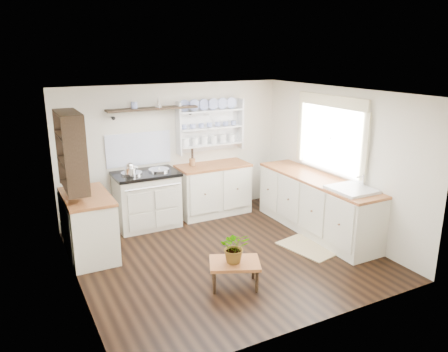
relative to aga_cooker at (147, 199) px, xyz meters
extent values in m
cube|color=black|center=(0.63, -1.57, -0.47)|extent=(4.00, 3.80, 0.01)
cube|color=beige|center=(0.63, 0.33, 0.68)|extent=(4.00, 0.02, 2.30)
cube|color=beige|center=(2.63, -1.57, 0.68)|extent=(0.02, 3.80, 2.30)
cube|color=beige|center=(-1.37, -1.57, 0.68)|extent=(0.02, 3.80, 2.30)
cube|color=white|center=(0.63, -1.57, 1.83)|extent=(4.00, 3.80, 0.01)
cube|color=white|center=(2.59, -1.42, 1.03)|extent=(0.04, 1.40, 1.00)
cube|color=white|center=(2.57, -1.42, 1.03)|extent=(0.02, 1.50, 1.10)
cube|color=beige|center=(2.55, -1.42, 1.61)|extent=(0.04, 1.55, 0.18)
cube|color=beige|center=(0.00, 0.00, -0.03)|extent=(0.99, 0.65, 0.87)
cube|color=black|center=(0.00, 0.00, 0.43)|extent=(1.03, 0.69, 0.05)
cylinder|color=silver|center=(-0.23, 0.00, 0.47)|extent=(0.34, 0.34, 0.03)
cylinder|color=silver|center=(0.23, 0.00, 0.47)|extent=(0.34, 0.34, 0.03)
cylinder|color=silver|center=(0.00, -0.36, 0.30)|extent=(0.89, 0.02, 0.02)
cube|color=beige|center=(1.23, 0.03, -0.03)|extent=(1.25, 0.60, 0.88)
cube|color=brown|center=(1.23, 0.03, 0.41)|extent=(1.27, 0.63, 0.04)
cube|color=beige|center=(2.33, -1.47, -0.03)|extent=(0.60, 2.40, 0.88)
cube|color=brown|center=(2.33, -1.47, 0.41)|extent=(0.62, 2.43, 0.04)
cube|color=white|center=(2.33, -2.22, 0.33)|extent=(0.55, 0.60, 0.28)
cylinder|color=silver|center=(2.53, -2.22, 0.53)|extent=(0.02, 0.02, 0.22)
cube|color=beige|center=(-1.07, -0.67, -0.03)|extent=(0.60, 1.10, 0.88)
cube|color=brown|center=(-1.07, -0.67, 0.41)|extent=(0.62, 1.13, 0.04)
cube|color=white|center=(1.28, 0.31, 1.08)|extent=(1.20, 0.03, 0.90)
cube|color=white|center=(1.28, 0.22, 1.08)|extent=(1.20, 0.22, 0.02)
cylinder|color=navy|center=(1.28, 0.23, 1.35)|extent=(0.20, 0.02, 0.20)
cube|color=black|center=(0.23, 0.20, 1.45)|extent=(1.50, 0.24, 0.04)
cone|color=black|center=(-0.42, 0.27, 1.34)|extent=(0.06, 0.20, 0.06)
cone|color=black|center=(0.88, 0.27, 1.34)|extent=(0.06, 0.20, 0.06)
cube|color=black|center=(-1.21, -0.67, 1.08)|extent=(0.28, 0.80, 1.05)
cylinder|color=#936036|center=(0.87, 0.11, 0.50)|extent=(0.10, 0.10, 0.12)
cube|color=brown|center=(0.34, -2.39, -0.16)|extent=(0.74, 0.65, 0.04)
cylinder|color=black|center=(0.04, -2.44, -0.32)|extent=(0.04, 0.04, 0.29)
cylinder|color=black|center=(0.18, -2.13, -0.32)|extent=(0.04, 0.04, 0.29)
cylinder|color=black|center=(0.51, -2.64, -0.32)|extent=(0.04, 0.04, 0.29)
cylinder|color=black|center=(0.64, -2.34, -0.32)|extent=(0.04, 0.04, 0.29)
imported|color=#3F7233|center=(0.34, -2.39, 0.06)|extent=(0.45, 0.42, 0.40)
cube|color=#968757|center=(1.84, -1.94, -0.46)|extent=(0.71, 0.95, 0.02)
camera|label=1|loc=(-2.02, -6.63, 2.35)|focal=35.00mm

